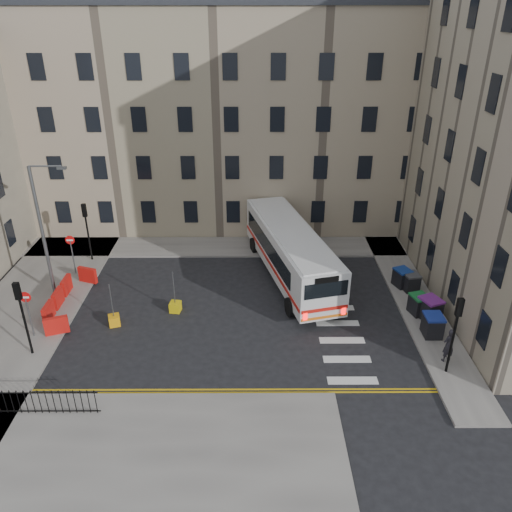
{
  "coord_description": "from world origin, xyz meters",
  "views": [
    {
      "loc": [
        -0.67,
        -24.52,
        15.98
      ],
      "look_at": [
        -0.58,
        1.28,
        3.0
      ],
      "focal_mm": 35.0,
      "sensor_mm": 36.0,
      "label": 1
    }
  ],
  "objects_px": {
    "wheelie_bin_e": "(402,278)",
    "wheelie_bin_c": "(419,304)",
    "wheelie_bin_d": "(411,282)",
    "wheelie_bin_b": "(430,309)",
    "wheelie_bin_a": "(433,325)",
    "bollard_chevron": "(114,320)",
    "pedestrian": "(449,345)",
    "bus": "(290,250)",
    "streetlamp": "(42,230)",
    "bollard_yellow": "(175,307)"
  },
  "relations": [
    {
      "from": "wheelie_bin_d",
      "to": "wheelie_bin_a",
      "type": "bearing_deg",
      "value": -102.31
    },
    {
      "from": "wheelie_bin_e",
      "to": "wheelie_bin_c",
      "type": "bearing_deg",
      "value": -109.26
    },
    {
      "from": "pedestrian",
      "to": "bollard_yellow",
      "type": "height_order",
      "value": "pedestrian"
    },
    {
      "from": "wheelie_bin_b",
      "to": "wheelie_bin_e",
      "type": "xyz_separation_m",
      "value": [
        -0.56,
        3.71,
        -0.07
      ]
    },
    {
      "from": "bus",
      "to": "streetlamp",
      "type": "bearing_deg",
      "value": 174.33
    },
    {
      "from": "streetlamp",
      "to": "bollard_chevron",
      "type": "distance_m",
      "value": 6.9
    },
    {
      "from": "wheelie_bin_d",
      "to": "wheelie_bin_e",
      "type": "xyz_separation_m",
      "value": [
        -0.39,
        0.52,
        0.01
      ]
    },
    {
      "from": "streetlamp",
      "to": "wheelie_bin_a",
      "type": "distance_m",
      "value": 22.57
    },
    {
      "from": "bollard_yellow",
      "to": "wheelie_bin_b",
      "type": "bearing_deg",
      "value": -4.07
    },
    {
      "from": "wheelie_bin_e",
      "to": "bus",
      "type": "bearing_deg",
      "value": 147.09
    },
    {
      "from": "bus",
      "to": "wheelie_bin_c",
      "type": "relative_size",
      "value": 9.94
    },
    {
      "from": "bollard_yellow",
      "to": "bollard_chevron",
      "type": "relative_size",
      "value": 1.0
    },
    {
      "from": "streetlamp",
      "to": "wheelie_bin_b",
      "type": "relative_size",
      "value": 5.56
    },
    {
      "from": "bollard_yellow",
      "to": "wheelie_bin_a",
      "type": "bearing_deg",
      "value": -10.45
    },
    {
      "from": "wheelie_bin_b",
      "to": "bollard_yellow",
      "type": "height_order",
      "value": "wheelie_bin_b"
    },
    {
      "from": "wheelie_bin_c",
      "to": "wheelie_bin_e",
      "type": "xyz_separation_m",
      "value": [
        -0.11,
        3.15,
        -0.01
      ]
    },
    {
      "from": "wheelie_bin_b",
      "to": "bollard_yellow",
      "type": "distance_m",
      "value": 14.49
    },
    {
      "from": "bollard_chevron",
      "to": "wheelie_bin_c",
      "type": "bearing_deg",
      "value": 3.06
    },
    {
      "from": "wheelie_bin_a",
      "to": "wheelie_bin_b",
      "type": "xyz_separation_m",
      "value": [
        0.35,
        1.57,
        0.03
      ]
    },
    {
      "from": "wheelie_bin_c",
      "to": "wheelie_bin_e",
      "type": "bearing_deg",
      "value": 75.4
    },
    {
      "from": "wheelie_bin_b",
      "to": "wheelie_bin_a",
      "type": "bearing_deg",
      "value": -125.29
    },
    {
      "from": "pedestrian",
      "to": "bollard_chevron",
      "type": "distance_m",
      "value": 17.69
    },
    {
      "from": "wheelie_bin_a",
      "to": "bollard_yellow",
      "type": "bearing_deg",
      "value": 169.38
    },
    {
      "from": "streetlamp",
      "to": "wheelie_bin_e",
      "type": "relative_size",
      "value": 6.31
    },
    {
      "from": "wheelie_bin_b",
      "to": "wheelie_bin_e",
      "type": "height_order",
      "value": "wheelie_bin_b"
    },
    {
      "from": "pedestrian",
      "to": "wheelie_bin_e",
      "type": "bearing_deg",
      "value": -108.99
    },
    {
      "from": "bus",
      "to": "bollard_yellow",
      "type": "bearing_deg",
      "value": -163.44
    },
    {
      "from": "bollard_chevron",
      "to": "streetlamp",
      "type": "bearing_deg",
      "value": 143.78
    },
    {
      "from": "wheelie_bin_a",
      "to": "wheelie_bin_b",
      "type": "height_order",
      "value": "wheelie_bin_b"
    },
    {
      "from": "wheelie_bin_d",
      "to": "pedestrian",
      "type": "xyz_separation_m",
      "value": [
        -0.14,
        -6.91,
        0.35
      ]
    },
    {
      "from": "pedestrian",
      "to": "wheelie_bin_b",
      "type": "bearing_deg",
      "value": -115.64
    },
    {
      "from": "bus",
      "to": "wheelie_bin_c",
      "type": "height_order",
      "value": "bus"
    },
    {
      "from": "wheelie_bin_b",
      "to": "bollard_chevron",
      "type": "xyz_separation_m",
      "value": [
        -17.66,
        -0.36,
        -0.5
      ]
    },
    {
      "from": "wheelie_bin_a",
      "to": "wheelie_bin_c",
      "type": "distance_m",
      "value": 2.14
    },
    {
      "from": "wheelie_bin_d",
      "to": "wheelie_bin_e",
      "type": "height_order",
      "value": "wheelie_bin_e"
    },
    {
      "from": "bollard_chevron",
      "to": "wheelie_bin_b",
      "type": "bearing_deg",
      "value": 1.15
    },
    {
      "from": "wheelie_bin_b",
      "to": "bollard_chevron",
      "type": "height_order",
      "value": "wheelie_bin_b"
    },
    {
      "from": "pedestrian",
      "to": "wheelie_bin_a",
      "type": "bearing_deg",
      "value": -109.77
    },
    {
      "from": "wheelie_bin_a",
      "to": "wheelie_bin_d",
      "type": "height_order",
      "value": "wheelie_bin_a"
    },
    {
      "from": "wheelie_bin_d",
      "to": "pedestrian",
      "type": "distance_m",
      "value": 6.92
    },
    {
      "from": "wheelie_bin_c",
      "to": "pedestrian",
      "type": "distance_m",
      "value": 4.31
    },
    {
      "from": "wheelie_bin_c",
      "to": "pedestrian",
      "type": "height_order",
      "value": "pedestrian"
    },
    {
      "from": "wheelie_bin_b",
      "to": "bollard_yellow",
      "type": "bearing_deg",
      "value": 153.18
    },
    {
      "from": "wheelie_bin_a",
      "to": "wheelie_bin_c",
      "type": "xyz_separation_m",
      "value": [
        -0.1,
        2.13,
        -0.03
      ]
    },
    {
      "from": "wheelie_bin_c",
      "to": "wheelie_bin_d",
      "type": "xyz_separation_m",
      "value": [
        0.28,
        2.62,
        -0.01
      ]
    },
    {
      "from": "streetlamp",
      "to": "wheelie_bin_a",
      "type": "relative_size",
      "value": 6.65
    },
    {
      "from": "bollard_yellow",
      "to": "wheelie_bin_e",
      "type": "bearing_deg",
      "value": 10.92
    },
    {
      "from": "wheelie_bin_a",
      "to": "pedestrian",
      "type": "height_order",
      "value": "pedestrian"
    },
    {
      "from": "wheelie_bin_a",
      "to": "bollard_chevron",
      "type": "bearing_deg",
      "value": 175.81
    },
    {
      "from": "bollard_yellow",
      "to": "bollard_chevron",
      "type": "distance_m",
      "value": 3.49
    }
  ]
}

